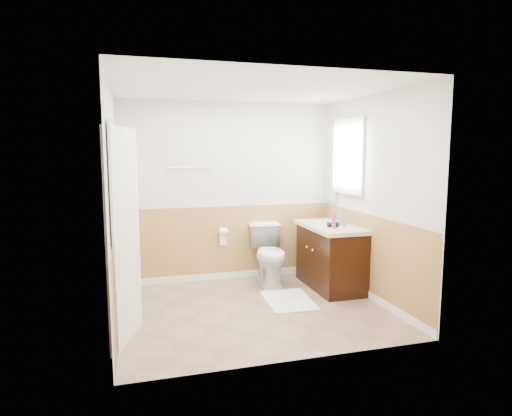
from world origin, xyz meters
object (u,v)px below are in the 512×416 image
object	(u,v)px
bath_mat	(288,300)
toilet	(269,255)
vanity_cabinet	(330,258)
soap_dispenser	(342,218)
lotion_bottle	(334,220)

from	to	relation	value
bath_mat	toilet	bearing A→B (deg)	90.00
vanity_cabinet	soap_dispenser	distance (m)	0.56
vanity_cabinet	soap_dispenser	world-z (taller)	soap_dispenser
lotion_bottle	soap_dispenser	world-z (taller)	lotion_bottle
toilet	vanity_cabinet	size ratio (longest dim) A/B	0.74
bath_mat	soap_dispenser	world-z (taller)	soap_dispenser
lotion_bottle	toilet	bearing A→B (deg)	133.34
toilet	soap_dispenser	size ratio (longest dim) A/B	4.33
bath_mat	lotion_bottle	world-z (taller)	lotion_bottle
bath_mat	vanity_cabinet	size ratio (longest dim) A/B	0.73
soap_dispenser	vanity_cabinet	bearing A→B (deg)	150.27
vanity_cabinet	lotion_bottle	xyz separation A→B (m)	(-0.10, -0.28, 0.56)
bath_mat	soap_dispenser	xyz separation A→B (m)	(0.85, 0.31, 0.93)
vanity_cabinet	soap_dispenser	size ratio (longest dim) A/B	5.85
toilet	lotion_bottle	xyz separation A→B (m)	(0.63, -0.67, 0.55)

